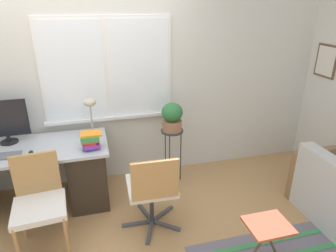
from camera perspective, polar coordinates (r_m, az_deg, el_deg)
The scene contains 13 objects.
ground_plane at distance 3.47m, azimuth -13.83°, elevation -16.38°, with size 14.00×14.00×0.00m, color tan.
wall_back_with_window at distance 3.61m, azimuth -16.13°, elevation 9.08°, with size 9.00×0.12×2.70m.
desk at distance 3.63m, azimuth -25.19°, elevation -8.76°, with size 1.75×0.73×0.73m.
monitor at distance 3.59m, azimuth -28.67°, elevation 0.84°, with size 0.47×0.18×0.48m.
keyboard at distance 3.39m, azimuth -29.27°, elevation -5.09°, with size 0.37×0.15×0.02m.
mouse at distance 3.31m, azimuth -24.65°, elevation -4.65°, with size 0.05×0.08×0.04m.
desk_lamp at distance 3.39m, azimuth -14.59°, elevation 3.53°, with size 0.14×0.14×0.45m.
book_stack at distance 3.20m, azimuth -14.54°, elevation -2.68°, with size 0.21×0.20×0.17m.
desk_chair_wooden at distance 3.04m, azimuth -23.37°, elevation -12.89°, with size 0.49×0.50×0.88m.
office_chair_swivel at distance 2.96m, azimuth -3.00°, elevation -11.74°, with size 0.59×0.61×0.87m.
plant_stand at distance 3.63m, azimuth 0.76°, elevation -2.04°, with size 0.27×0.27×0.71m.
potted_plant at distance 3.53m, azimuth 0.78°, elevation 1.82°, with size 0.25×0.25×0.34m.
folding_stool at distance 2.80m, azimuth 18.45°, elevation -18.02°, with size 0.36×0.31×0.43m.
Camera 1 is at (0.11, -2.71, 2.17)m, focal length 32.00 mm.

